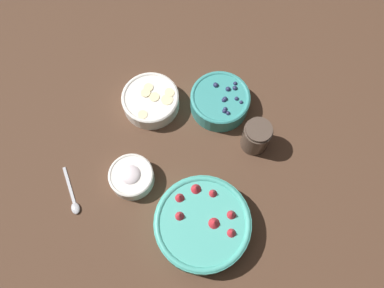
{
  "coord_description": "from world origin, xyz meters",
  "views": [
    {
      "loc": [
        -0.18,
        0.38,
        0.97
      ],
      "look_at": [
        -0.06,
        0.03,
        0.04
      ],
      "focal_mm": 35.0,
      "sensor_mm": 36.0,
      "label": 1
    }
  ],
  "objects_px": {
    "bowl_bananas": "(151,100)",
    "jar_chocolate": "(256,137)",
    "bowl_blueberries": "(220,101)",
    "bowl_strawberries": "(202,224)",
    "bowl_cream": "(131,176)"
  },
  "relations": [
    {
      "from": "bowl_blueberries",
      "to": "bowl_cream",
      "type": "height_order",
      "value": "bowl_blueberries"
    },
    {
      "from": "jar_chocolate",
      "to": "bowl_blueberries",
      "type": "bearing_deg",
      "value": -31.33
    },
    {
      "from": "bowl_bananas",
      "to": "bowl_cream",
      "type": "xyz_separation_m",
      "value": [
        -0.04,
        0.23,
        -0.0
      ]
    },
    {
      "from": "bowl_strawberries",
      "to": "bowl_cream",
      "type": "bearing_deg",
      "value": -14.2
    },
    {
      "from": "bowl_blueberries",
      "to": "bowl_cream",
      "type": "bearing_deg",
      "value": 62.78
    },
    {
      "from": "bowl_strawberries",
      "to": "jar_chocolate",
      "type": "relative_size",
      "value": 2.48
    },
    {
      "from": "bowl_bananas",
      "to": "jar_chocolate",
      "type": "bearing_deg",
      "value": 177.28
    },
    {
      "from": "bowl_blueberries",
      "to": "bowl_bananas",
      "type": "relative_size",
      "value": 1.04
    },
    {
      "from": "bowl_blueberries",
      "to": "bowl_cream",
      "type": "distance_m",
      "value": 0.33
    },
    {
      "from": "bowl_cream",
      "to": "jar_chocolate",
      "type": "bearing_deg",
      "value": -142.48
    },
    {
      "from": "bowl_strawberries",
      "to": "bowl_bananas",
      "type": "distance_m",
      "value": 0.38
    },
    {
      "from": "bowl_blueberries",
      "to": "jar_chocolate",
      "type": "xyz_separation_m",
      "value": [
        -0.13,
        0.08,
        0.01
      ]
    },
    {
      "from": "bowl_bananas",
      "to": "jar_chocolate",
      "type": "xyz_separation_m",
      "value": [
        -0.31,
        0.01,
        0.01
      ]
    },
    {
      "from": "bowl_strawberries",
      "to": "bowl_bananas",
      "type": "xyz_separation_m",
      "value": [
        0.25,
        -0.28,
        -0.01
      ]
    },
    {
      "from": "bowl_strawberries",
      "to": "jar_chocolate",
      "type": "xyz_separation_m",
      "value": [
        -0.06,
        -0.27,
        0.01
      ]
    }
  ]
}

